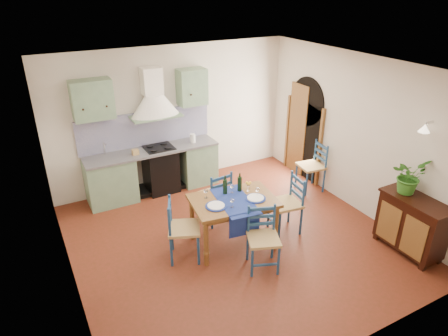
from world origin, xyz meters
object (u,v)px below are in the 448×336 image
at_px(chair_near, 263,238).
at_px(sideboard, 412,223).
at_px(potted_plant, 409,176).
at_px(dining_table, 234,205).

height_order(chair_near, sideboard, chair_near).
bearing_deg(potted_plant, sideboard, -95.92).
xyz_separation_m(dining_table, chair_near, (0.11, -0.68, -0.23)).
height_order(dining_table, sideboard, dining_table).
bearing_deg(sideboard, chair_near, 160.87).
relative_size(dining_table, chair_near, 1.45).
relative_size(chair_near, sideboard, 0.92).
distance_m(chair_near, sideboard, 2.35).
height_order(sideboard, potted_plant, potted_plant).
bearing_deg(potted_plant, dining_table, 152.75).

